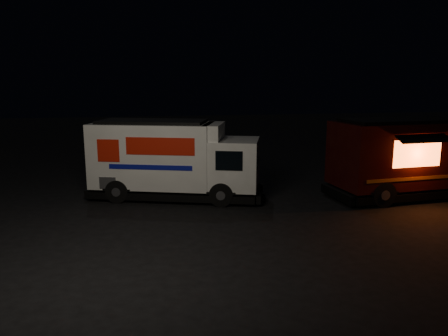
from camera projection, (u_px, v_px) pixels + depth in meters
ground at (211, 223)px, 12.75m from camera, size 80.00×80.00×0.00m
white_truck at (176, 160)px, 15.31m from camera, size 6.41×3.86×2.75m
red_truck at (412, 158)px, 15.54m from camera, size 6.17×2.69×2.79m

